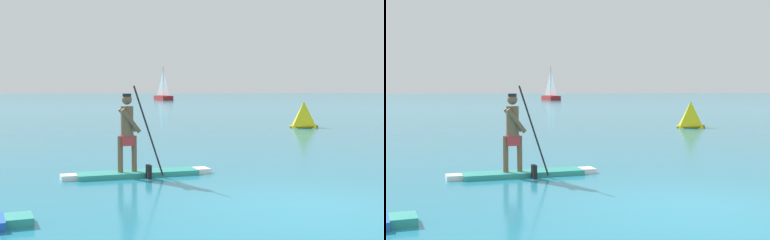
{
  "view_description": "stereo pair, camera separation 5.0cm",
  "coord_description": "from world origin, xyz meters",
  "views": [
    {
      "loc": [
        -4.01,
        -7.08,
        1.8
      ],
      "look_at": [
        0.16,
        6.71,
        0.96
      ],
      "focal_mm": 49.18,
      "sensor_mm": 36.0,
      "label": 1
    },
    {
      "loc": [
        -3.96,
        -7.1,
        1.8
      ],
      "look_at": [
        0.16,
        6.71,
        0.96
      ],
      "focal_mm": 49.18,
      "sensor_mm": 36.0,
      "label": 2
    }
  ],
  "objects": [
    {
      "name": "race_marker_buoy",
      "position": [
        8.24,
        15.14,
        0.55
      ],
      "size": [
        1.45,
        1.45,
        1.25
      ],
      "color": "yellow",
      "rests_on": "ground"
    },
    {
      "name": "sailboat_right_horizon",
      "position": [
        16.55,
        77.31,
        0.67
      ],
      "size": [
        1.89,
        6.06,
        5.57
      ],
      "rotation": [
        0.0,
        0.0,
        1.6
      ],
      "color": "#A51E1E",
      "rests_on": "ground"
    },
    {
      "name": "ground",
      "position": [
        0.0,
        0.0,
        0.0
      ],
      "size": [
        440.0,
        440.0,
        0.0
      ],
      "primitive_type": "plane",
      "color": "teal"
    },
    {
      "name": "paddleboarder_mid_center",
      "position": [
        -2.0,
        3.64,
        0.38
      ],
      "size": [
        3.16,
        0.87,
        1.92
      ],
      "rotation": [
        0.0,
        0.0,
        0.04
      ],
      "color": "teal",
      "rests_on": "ground"
    }
  ]
}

